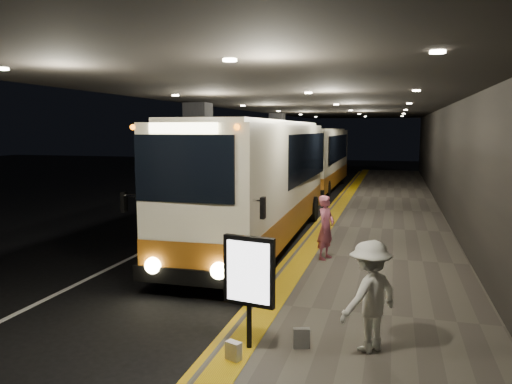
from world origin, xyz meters
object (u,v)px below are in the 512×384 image
Objects in this scene: coach_second at (318,161)px; stanchion_post at (271,269)px; passenger_waiting_white at (370,296)px; coach_main at (260,186)px; passenger_boarding at (326,227)px; bag_plain at (234,351)px; bag_polka at (301,338)px; info_sign at (249,274)px.

stanchion_post is at bearing -83.88° from coach_second.
passenger_waiting_white is 2.83m from stanchion_post.
coach_main is 8.26m from passenger_waiting_white.
stanchion_post is at bearing -171.80° from passenger_boarding.
stanchion_post reaches higher than bag_plain.
info_sign is (-0.78, -0.23, 1.03)m from bag_polka.
passenger_boarding reaches higher than bag_plain.
info_sign is at bearing -84.04° from stanchion_post.
bag_plain is at bearing -87.02° from stanchion_post.
info_sign is at bearing -83.85° from coach_second.
coach_main is 1.08× the size of coach_second.
info_sign reaches higher than bag_plain.
coach_main is 5.74m from stanchion_post.
info_sign is (-1.78, -0.44, 0.33)m from passenger_waiting_white.
coach_main reaches higher than stanchion_post.
bag_plain is at bearing -92.51° from info_sign.
coach_second reaches higher than bag_plain.
passenger_waiting_white is 1.24m from bag_polka.
passenger_waiting_white is at bearing -79.03° from coach_second.
info_sign is at bearing -77.44° from coach_main.
passenger_waiting_white reaches higher than bag_polka.
coach_main is 38.02× the size of bag_polka.
passenger_boarding is at bearing 95.92° from info_sign.
passenger_boarding is 1.44× the size of stanchion_post.
passenger_boarding is at bearing -126.01° from passenger_waiting_white.
bag_plain is at bearing -142.19° from bag_polka.
stanchion_post is (-0.15, 2.85, 0.44)m from bag_plain.
bag_polka is at bearing -71.66° from coach_main.
bag_polka is 0.18× the size of info_sign.
coach_second is at bearing 95.38° from bag_plain.
coach_second is 19.35m from stanchion_post.
coach_main is 10.17× the size of stanchion_post.
bag_plain is (-0.52, -6.11, -0.69)m from passenger_boarding.
bag_polka is 1.31m from info_sign.
passenger_boarding is 0.98× the size of passenger_waiting_white.
coach_second is at bearing -130.06° from passenger_waiting_white.
stanchion_post is at bearing 106.10° from info_sign.
coach_main is at bearing 107.32° from stanchion_post.
info_sign is 2.48m from stanchion_post.
passenger_boarding is 5.38× the size of bag_polka.
coach_second is 21.64m from bag_polka.
bag_polka is 2.43m from stanchion_post.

